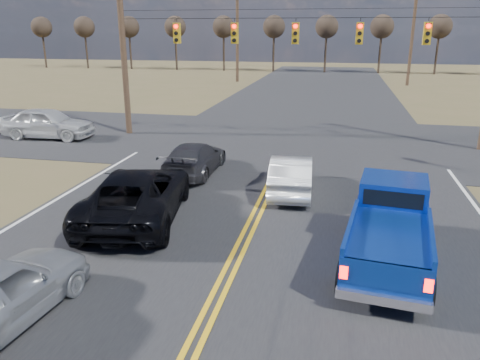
% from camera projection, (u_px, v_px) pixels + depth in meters
% --- Properties ---
extents(road_main, '(14.00, 120.00, 0.02)m').
position_uv_depth(road_main, '(268.00, 190.00, 16.64)').
color(road_main, '#28282B').
rests_on(road_main, ground).
extents(road_cross, '(120.00, 12.00, 0.02)m').
position_uv_depth(road_cross, '(292.00, 141.00, 24.09)').
color(road_cross, '#28282B').
rests_on(road_cross, ground).
extents(signal_gantry, '(19.60, 4.83, 10.00)m').
position_uv_depth(signal_gantry, '(305.00, 39.00, 22.25)').
color(signal_gantry, '#473323').
rests_on(signal_gantry, ground).
extents(utility_poles, '(19.60, 58.32, 10.00)m').
position_uv_depth(utility_poles, '(293.00, 35.00, 21.56)').
color(utility_poles, '#473323').
rests_on(utility_poles, ground).
extents(treeline, '(87.00, 117.80, 7.40)m').
position_uv_depth(treeline, '(309.00, 26.00, 30.70)').
color(treeline, '#33261C').
rests_on(treeline, ground).
extents(pickup_truck, '(2.42, 5.08, 1.84)m').
position_uv_depth(pickup_truck, '(390.00, 229.00, 11.22)').
color(pickup_truck, black).
rests_on(pickup_truck, ground).
extents(black_suv, '(3.47, 5.90, 1.54)m').
position_uv_depth(black_suv, '(137.00, 194.00, 13.95)').
color(black_suv, black).
rests_on(black_suv, ground).
extents(white_car_queue, '(1.66, 4.10, 1.32)m').
position_uv_depth(white_car_queue, '(291.00, 174.00, 16.28)').
color(white_car_queue, silver).
rests_on(white_car_queue, ground).
extents(dgrey_car_queue, '(1.76, 4.28, 1.24)m').
position_uv_depth(dgrey_car_queue, '(194.00, 158.00, 18.45)').
color(dgrey_car_queue, '#333338').
rests_on(dgrey_car_queue, ground).
extents(cross_car_west, '(2.10, 4.82, 1.62)m').
position_uv_depth(cross_car_west, '(48.00, 123.00, 24.47)').
color(cross_car_west, silver).
rests_on(cross_car_west, ground).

